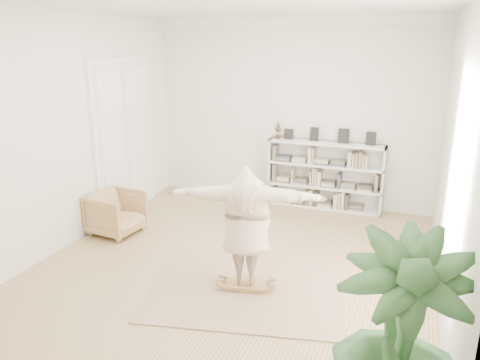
# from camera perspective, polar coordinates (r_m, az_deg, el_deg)

# --- Properties ---
(floor) EXTENTS (6.00, 6.00, 0.00)m
(floor) POSITION_cam_1_polar(r_m,az_deg,el_deg) (7.02, -0.41, -10.04)
(floor) COLOR olive
(floor) RESTS_ON ground
(room_shell) EXTENTS (6.00, 6.00, 6.00)m
(room_shell) POSITION_cam_1_polar(r_m,az_deg,el_deg) (9.07, 6.53, 18.88)
(room_shell) COLOR silver
(room_shell) RESTS_ON floor
(doors) EXTENTS (0.09, 1.78, 2.92)m
(doors) POSITION_cam_1_polar(r_m,az_deg,el_deg) (8.87, -13.94, 4.82)
(doors) COLOR white
(doors) RESTS_ON floor
(bookshelf) EXTENTS (2.20, 0.35, 1.64)m
(bookshelf) POSITION_cam_1_polar(r_m,az_deg,el_deg) (9.15, 10.26, 0.48)
(bookshelf) COLOR silver
(bookshelf) RESTS_ON floor
(armchair) EXTENTS (0.88, 0.86, 0.72)m
(armchair) POSITION_cam_1_polar(r_m,az_deg,el_deg) (8.16, -14.88, -3.90)
(armchair) COLOR tan
(armchair) RESTS_ON floor
(rug) EXTENTS (2.85, 2.46, 0.02)m
(rug) POSITION_cam_1_polar(r_m,az_deg,el_deg) (6.35, 0.75, -13.04)
(rug) COLOR tan
(rug) RESTS_ON floor
(rocker_board) EXTENTS (0.59, 0.42, 0.11)m
(rocker_board) POSITION_cam_1_polar(r_m,az_deg,el_deg) (6.32, 0.75, -12.57)
(rocker_board) COLOR olive
(rocker_board) RESTS_ON rug
(person) EXTENTS (2.03, 0.92, 1.60)m
(person) POSITION_cam_1_polar(r_m,az_deg,el_deg) (5.95, 0.78, -5.32)
(person) COLOR #C5AC93
(person) RESTS_ON rocker_board
(houseplant) EXTENTS (1.04, 1.04, 1.82)m
(houseplant) POSITION_cam_1_polar(r_m,az_deg,el_deg) (4.01, 18.65, -18.65)
(houseplant) COLOR #2D582C
(houseplant) RESTS_ON floor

